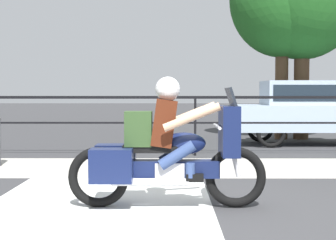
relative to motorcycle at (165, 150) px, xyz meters
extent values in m
plane|color=#38383A|center=(0.58, -0.15, -0.68)|extent=(120.00, 120.00, 0.00)
cube|color=#B7B2A8|center=(0.58, 3.25, -0.68)|extent=(44.00, 2.40, 0.01)
cube|color=silver|center=(-0.80, -0.35, -0.68)|extent=(2.71, 6.00, 0.01)
cube|color=black|center=(0.58, 5.01, 0.57)|extent=(36.00, 0.04, 0.06)
cube|color=black|center=(0.58, 5.01, 0.02)|extent=(36.00, 0.03, 0.04)
cylinder|color=black|center=(0.58, 5.01, -0.04)|extent=(0.05, 0.05, 1.28)
torus|color=black|center=(0.82, 0.00, -0.32)|extent=(0.72, 0.11, 0.72)
torus|color=black|center=(-0.79, 0.00, -0.32)|extent=(0.72, 0.11, 0.72)
cube|color=#141E47|center=(0.02, 0.00, -0.22)|extent=(1.22, 0.22, 0.20)
cube|color=silver|center=(0.05, 0.00, -0.27)|extent=(0.34, 0.26, 0.26)
ellipsoid|color=#141E47|center=(0.21, 0.00, 0.07)|extent=(0.52, 0.30, 0.26)
cube|color=black|center=(-0.14, 0.00, 0.01)|extent=(0.71, 0.28, 0.08)
cube|color=#141E47|center=(0.74, 0.00, 0.22)|extent=(0.20, 0.61, 0.58)
cube|color=#1E232B|center=(0.76, 0.00, 0.61)|extent=(0.10, 0.52, 0.24)
cylinder|color=silver|center=(0.60, 0.00, 0.27)|extent=(0.04, 0.70, 0.04)
cylinder|color=silver|center=(-0.18, -0.16, -0.35)|extent=(0.89, 0.09, 0.09)
cube|color=#141E47|center=(-0.61, -0.24, -0.15)|extent=(0.48, 0.28, 0.38)
cube|color=#141E47|center=(-0.61, 0.24, -0.15)|extent=(0.48, 0.28, 0.38)
cylinder|color=silver|center=(0.79, 0.00, -0.05)|extent=(0.19, 0.06, 0.55)
cube|color=#4C1E0F|center=(-0.01, 0.00, 0.32)|extent=(0.31, 0.36, 0.57)
sphere|color=tan|center=(0.03, 0.00, 0.69)|extent=(0.23, 0.23, 0.23)
sphere|color=silver|center=(0.03, 0.00, 0.71)|extent=(0.29, 0.29, 0.29)
cylinder|color=#33477A|center=(0.14, -0.15, -0.05)|extent=(0.44, 0.13, 0.34)
cylinder|color=#33477A|center=(0.29, -0.15, -0.22)|extent=(0.11, 0.11, 0.17)
cube|color=black|center=(0.34, -0.15, -0.30)|extent=(0.20, 0.10, 0.09)
cylinder|color=#33477A|center=(0.14, 0.15, -0.05)|extent=(0.44, 0.13, 0.34)
cylinder|color=#33477A|center=(0.29, 0.15, -0.22)|extent=(0.11, 0.11, 0.17)
cube|color=black|center=(0.34, 0.15, -0.30)|extent=(0.20, 0.10, 0.09)
cylinder|color=tan|center=(0.30, -0.30, 0.40)|extent=(0.65, 0.09, 0.33)
cylinder|color=tan|center=(0.30, 0.30, 0.40)|extent=(0.65, 0.09, 0.33)
cube|color=#2D4723|center=(-0.31, 0.00, 0.25)|extent=(0.31, 0.31, 0.41)
cube|color=#9EB2C6|center=(3.87, 7.35, 0.02)|extent=(4.34, 1.66, 0.67)
cube|color=#9EB2C6|center=(3.60, 7.35, 0.66)|extent=(2.26, 1.46, 0.62)
cube|color=#19232D|center=(3.60, 7.35, 0.66)|extent=(2.07, 1.50, 0.40)
torus|color=black|center=(2.52, 6.59, -0.31)|extent=(0.74, 0.11, 0.74)
torus|color=black|center=(2.52, 8.12, -0.31)|extent=(0.74, 0.11, 0.74)
cylinder|color=brown|center=(3.27, 8.98, 0.71)|extent=(0.37, 0.37, 2.79)
cylinder|color=brown|center=(3.85, 8.98, 0.71)|extent=(0.44, 0.44, 2.78)
camera|label=1|loc=(0.07, -5.99, 0.67)|focal=55.00mm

